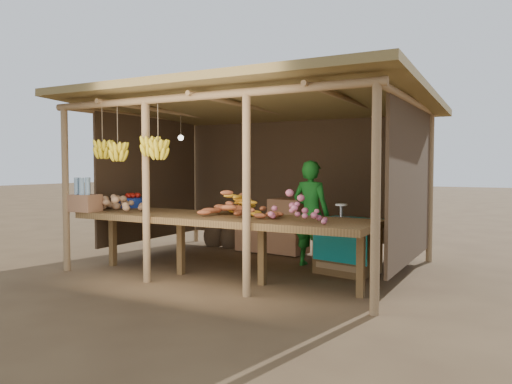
% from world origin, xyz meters
% --- Properties ---
extents(ground, '(60.00, 60.00, 0.00)m').
position_xyz_m(ground, '(0.00, 0.00, 0.00)').
color(ground, brown).
rests_on(ground, ground).
extents(stall_structure, '(4.70, 3.50, 2.43)m').
position_xyz_m(stall_structure, '(-0.08, 0.07, 1.92)').
color(stall_structure, '#9D7A51').
rests_on(stall_structure, ground).
extents(counter, '(3.90, 1.05, 0.80)m').
position_xyz_m(counter, '(0.00, -0.95, 0.74)').
color(counter, brown).
rests_on(counter, ground).
extents(potato_heap, '(1.07, 0.77, 0.37)m').
position_xyz_m(potato_heap, '(-1.57, -1.03, 0.98)').
color(potato_heap, '#A67C55').
rests_on(potato_heap, counter).
extents(sweet_potato_heap, '(1.07, 0.87, 0.36)m').
position_xyz_m(sweet_potato_heap, '(0.31, -0.98, 0.98)').
color(sweet_potato_heap, '#A5502A').
rests_on(sweet_potato_heap, counter).
extents(onion_heap, '(0.88, 0.68, 0.35)m').
position_xyz_m(onion_heap, '(1.13, -1.24, 0.98)').
color(onion_heap, '#C55F78').
rests_on(onion_heap, counter).
extents(banana_pile, '(0.74, 0.60, 0.35)m').
position_xyz_m(banana_pile, '(0.12, -0.73, 0.97)').
color(banana_pile, yellow).
rests_on(banana_pile, counter).
extents(tomato_basin, '(0.41, 0.41, 0.21)m').
position_xyz_m(tomato_basin, '(-1.84, -0.50, 0.89)').
color(tomato_basin, navy).
rests_on(tomato_basin, counter).
extents(bottle_box, '(0.39, 0.32, 0.46)m').
position_xyz_m(bottle_box, '(-1.90, -1.35, 0.98)').
color(bottle_box, '#9B6745').
rests_on(bottle_box, counter).
extents(vendor, '(0.57, 0.40, 1.49)m').
position_xyz_m(vendor, '(0.68, 0.36, 0.75)').
color(vendor, '#186C1E').
rests_on(vendor, ground).
extents(tarp_crate, '(0.91, 0.83, 0.93)m').
position_xyz_m(tarp_crate, '(1.29, 0.15, 0.38)').
color(tarp_crate, brown).
rests_on(tarp_crate, ground).
extents(carton_stack, '(1.19, 0.49, 0.87)m').
position_xyz_m(carton_stack, '(-0.18, 1.05, 0.38)').
color(carton_stack, '#9B6745').
rests_on(carton_stack, ground).
extents(burlap_sacks, '(0.71, 0.37, 0.50)m').
position_xyz_m(burlap_sacks, '(-1.33, 1.20, 0.22)').
color(burlap_sacks, '#483421').
rests_on(burlap_sacks, ground).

